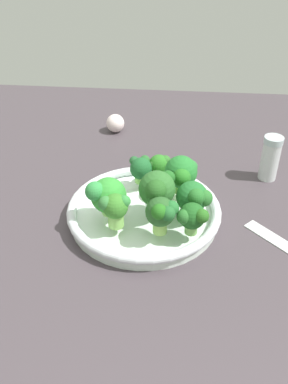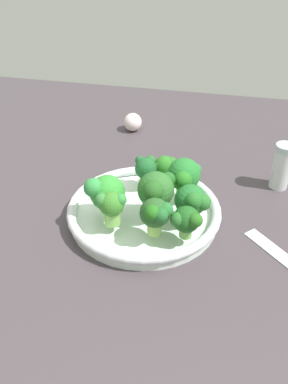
% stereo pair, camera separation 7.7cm
% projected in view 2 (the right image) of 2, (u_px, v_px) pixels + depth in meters
% --- Properties ---
extents(ground_plane, '(1.30, 1.30, 0.03)m').
position_uv_depth(ground_plane, '(141.00, 221.00, 0.82)').
color(ground_plane, '#443B41').
extents(bowl, '(0.29, 0.29, 0.03)m').
position_uv_depth(bowl, '(144.00, 212.00, 0.80)').
color(bowl, white).
rests_on(bowl, ground_plane).
extents(broccoli_floret_0, '(0.05, 0.05, 0.06)m').
position_uv_depth(broccoli_floret_0, '(111.00, 205.00, 0.72)').
color(broccoli_floret_0, '#84C15A').
rests_on(broccoli_floret_0, bowl).
extents(broccoli_floret_1, '(0.05, 0.05, 0.06)m').
position_uv_depth(broccoli_floret_1, '(186.00, 220.00, 0.69)').
color(broccoli_floret_1, '#76B257').
rests_on(broccoli_floret_1, bowl).
extents(broccoli_floret_2, '(0.04, 0.04, 0.05)m').
position_uv_depth(broccoli_floret_2, '(165.00, 166.00, 0.85)').
color(broccoli_floret_2, '#77B95D').
rests_on(broccoli_floret_2, bowl).
extents(broccoli_floret_3, '(0.06, 0.06, 0.07)m').
position_uv_depth(broccoli_floret_3, '(156.00, 214.00, 0.69)').
color(broccoli_floret_3, '#8DC158').
rests_on(broccoli_floret_3, bowl).
extents(broccoli_floret_4, '(0.06, 0.08, 0.08)m').
position_uv_depth(broccoli_floret_4, '(184.00, 176.00, 0.79)').
color(broccoli_floret_4, '#78C44E').
rests_on(broccoli_floret_4, bowl).
extents(broccoli_floret_5, '(0.07, 0.08, 0.08)m').
position_uv_depth(broccoli_floret_5, '(156.00, 190.00, 0.74)').
color(broccoli_floret_5, '#7BB260').
rests_on(broccoli_floret_5, bowl).
extents(broccoli_floret_6, '(0.05, 0.05, 0.05)m').
position_uv_depth(broccoli_floret_6, '(146.00, 168.00, 0.84)').
color(broccoli_floret_6, '#7BC450').
rests_on(broccoli_floret_6, bowl).
extents(broccoli_floret_7, '(0.06, 0.06, 0.06)m').
position_uv_depth(broccoli_floret_7, '(192.00, 201.00, 0.74)').
color(broccoli_floret_7, '#8AC85C').
rests_on(broccoli_floret_7, bowl).
extents(broccoli_floret_8, '(0.07, 0.06, 0.07)m').
position_uv_depth(broccoli_floret_8, '(106.00, 192.00, 0.75)').
color(broccoli_floret_8, '#93CD67').
rests_on(broccoli_floret_8, bowl).
extents(garlic_bulb, '(0.05, 0.05, 0.05)m').
position_uv_depth(garlic_bulb, '(133.00, 122.00, 1.10)').
color(garlic_bulb, white).
rests_on(garlic_bulb, ground_plane).
extents(pepper_shaker, '(0.04, 0.04, 0.10)m').
position_uv_depth(pepper_shaker, '(282.00, 166.00, 0.87)').
color(pepper_shaker, silver).
rests_on(pepper_shaker, ground_plane).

